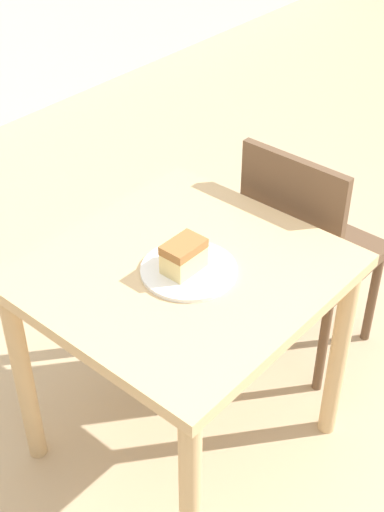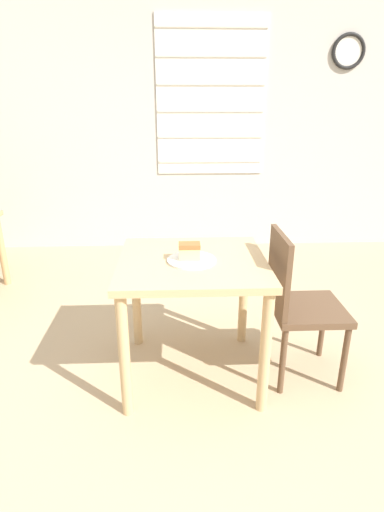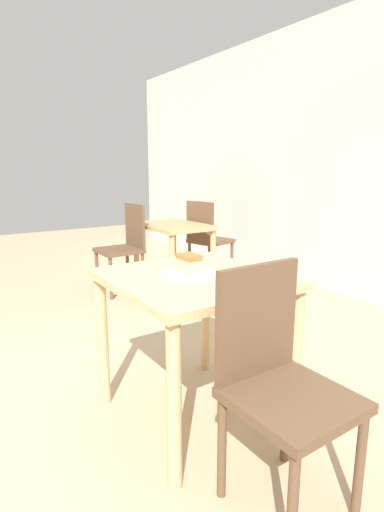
{
  "view_description": "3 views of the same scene",
  "coord_description": "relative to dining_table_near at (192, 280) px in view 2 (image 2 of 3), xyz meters",
  "views": [
    {
      "loc": [
        -1.14,
        -0.52,
        2.02
      ],
      "look_at": [
        0.07,
        0.52,
        0.81
      ],
      "focal_mm": 50.0,
      "sensor_mm": 36.0,
      "label": 1
    },
    {
      "loc": [
        -0.03,
        -1.57,
        1.59
      ],
      "look_at": [
        0.06,
        0.57,
        0.78
      ],
      "focal_mm": 28.0,
      "sensor_mm": 36.0,
      "label": 2
    },
    {
      "loc": [
        1.63,
        -0.53,
        1.27
      ],
      "look_at": [
        0.01,
        0.57,
        0.85
      ],
      "focal_mm": 28.0,
      "sensor_mm": 36.0,
      "label": 3
    }
  ],
  "objects": [
    {
      "name": "ground_plane",
      "position": [
        -0.06,
        -0.55,
        -0.64
      ],
      "size": [
        14.0,
        14.0,
        0.0
      ],
      "primitive_type": "plane",
      "color": "tan"
    },
    {
      "name": "dining_table_near",
      "position": [
        0.0,
        0.0,
        0.0
      ],
      "size": [
        0.84,
        0.79,
        0.77
      ],
      "color": "tan",
      "rests_on": "ground_plane"
    },
    {
      "name": "plate",
      "position": [
        -0.01,
        -0.03,
        0.13
      ],
      "size": [
        0.28,
        0.28,
        0.01
      ],
      "color": "white",
      "rests_on": "dining_table_near"
    },
    {
      "name": "wall_back",
      "position": [
        -0.05,
        2.48,
        0.77
      ],
      "size": [
        10.0,
        0.1,
        2.8
      ],
      "color": "beige",
      "rests_on": "ground_plane"
    },
    {
      "name": "chair_near_window",
      "position": [
        0.62,
        -0.04,
        -0.13
      ],
      "size": [
        0.42,
        0.42,
        0.92
      ],
      "rotation": [
        0.0,
        0.0,
        1.57
      ],
      "color": "brown",
      "rests_on": "ground_plane"
    },
    {
      "name": "cake_slice",
      "position": [
        -0.02,
        -0.02,
        0.19
      ],
      "size": [
        0.12,
        0.08,
        0.09
      ],
      "color": "#E0C67F",
      "rests_on": "plate"
    }
  ]
}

